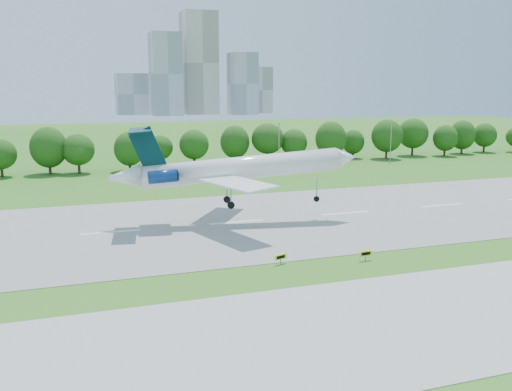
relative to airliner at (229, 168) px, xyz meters
name	(u,v)px	position (x,y,z in m)	size (l,w,h in m)	color
ground	(132,286)	(-18.95, -25.30, -8.94)	(600.00, 600.00, 0.00)	#27631A
runway	(111,233)	(-18.95, -0.30, -8.90)	(400.00, 45.00, 0.08)	gray
taxiway	(160,357)	(-18.95, -43.30, -8.90)	(400.00, 23.00, 0.08)	#ADADA8
tree_line	(85,148)	(-18.95, 66.70, -2.75)	(288.40, 8.40, 10.40)	#382314
light_poles	(76,152)	(-21.45, 56.70, -2.60)	(175.90, 0.25, 12.19)	gray
skyline	(195,76)	(81.21, 365.31, 21.52)	(127.00, 52.00, 80.00)	#B2B2B7
airliner	(229,168)	(0.00, 0.00, 0.00)	(40.32, 29.01, 13.01)	white
taxi_sign_centre	(281,257)	(-0.38, -23.30, -8.01)	(1.76, 0.78, 1.26)	gray
taxi_sign_right	(366,254)	(10.34, -25.53, -8.01)	(1.81, 0.38, 1.26)	gray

